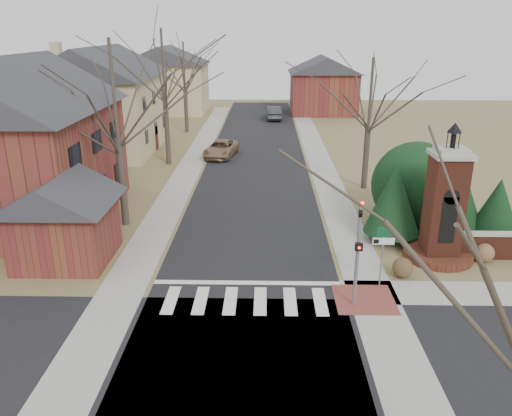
{
  "coord_description": "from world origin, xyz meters",
  "views": [
    {
      "loc": [
        0.78,
        -16.72,
        10.35
      ],
      "look_at": [
        0.32,
        6.0,
        2.09
      ],
      "focal_mm": 35.0,
      "sensor_mm": 36.0,
      "label": 1
    }
  ],
  "objects_px": {
    "sign_post": "(383,246)",
    "distant_car": "(274,113)",
    "brick_gate_monument": "(443,215)",
    "pickup_truck": "(221,149)",
    "traffic_signal_pole": "(358,245)"
  },
  "relations": [
    {
      "from": "traffic_signal_pole",
      "to": "brick_gate_monument",
      "type": "height_order",
      "value": "brick_gate_monument"
    },
    {
      "from": "pickup_truck",
      "to": "distant_car",
      "type": "relative_size",
      "value": 1.02
    },
    {
      "from": "traffic_signal_pole",
      "to": "sign_post",
      "type": "distance_m",
      "value": 2.02
    },
    {
      "from": "traffic_signal_pole",
      "to": "sign_post",
      "type": "bearing_deg",
      "value": 47.57
    },
    {
      "from": "sign_post",
      "to": "brick_gate_monument",
      "type": "bearing_deg",
      "value": 41.42
    },
    {
      "from": "distant_car",
      "to": "brick_gate_monument",
      "type": "bearing_deg",
      "value": 99.19
    },
    {
      "from": "sign_post",
      "to": "distant_car",
      "type": "xyz_separation_m",
      "value": [
        -3.88,
        40.86,
        -1.17
      ]
    },
    {
      "from": "distant_car",
      "to": "sign_post",
      "type": "bearing_deg",
      "value": 93.72
    },
    {
      "from": "distant_car",
      "to": "pickup_truck",
      "type": "bearing_deg",
      "value": 73.79
    },
    {
      "from": "sign_post",
      "to": "pickup_truck",
      "type": "bearing_deg",
      "value": 110.89
    },
    {
      "from": "pickup_truck",
      "to": "distant_car",
      "type": "xyz_separation_m",
      "value": [
        4.73,
        18.29,
        0.11
      ]
    },
    {
      "from": "pickup_truck",
      "to": "distant_car",
      "type": "distance_m",
      "value": 18.9
    },
    {
      "from": "brick_gate_monument",
      "to": "pickup_truck",
      "type": "relative_size",
      "value": 1.34
    },
    {
      "from": "traffic_signal_pole",
      "to": "distant_car",
      "type": "height_order",
      "value": "traffic_signal_pole"
    },
    {
      "from": "traffic_signal_pole",
      "to": "distant_car",
      "type": "xyz_separation_m",
      "value": [
        -2.59,
        42.28,
        -1.81
      ]
    }
  ]
}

